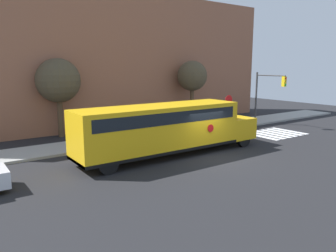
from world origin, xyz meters
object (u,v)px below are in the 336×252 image
(school_bus, at_px, (166,127))
(tree_near_sidewalk, at_px, (192,76))
(stop_sign, at_px, (228,106))
(traffic_light, at_px, (266,91))
(tree_far_sidewalk, at_px, (58,81))

(school_bus, relative_size, tree_near_sidewalk, 2.09)
(stop_sign, distance_m, tree_near_sidewalk, 4.72)
(school_bus, xyz_separation_m, traffic_light, (12.36, 2.89, 1.35))
(school_bus, xyz_separation_m, tree_far_sidewalk, (-3.25, 8.65, 2.34))
(stop_sign, relative_size, traffic_light, 0.61)
(school_bus, distance_m, tree_near_sidewalk, 11.84)
(school_bus, height_order, tree_near_sidewalk, tree_near_sidewalk)
(tree_far_sidewalk, bearing_deg, school_bus, -69.39)
(traffic_light, bearing_deg, tree_near_sidewalk, 127.88)
(stop_sign, bearing_deg, tree_far_sidewalk, 158.50)
(stop_sign, relative_size, tree_far_sidewalk, 0.49)
(stop_sign, relative_size, tree_near_sidewalk, 0.50)
(tree_near_sidewalk, bearing_deg, traffic_light, -52.12)
(tree_far_sidewalk, bearing_deg, traffic_light, -20.24)
(traffic_light, height_order, tree_near_sidewalk, tree_near_sidewalk)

